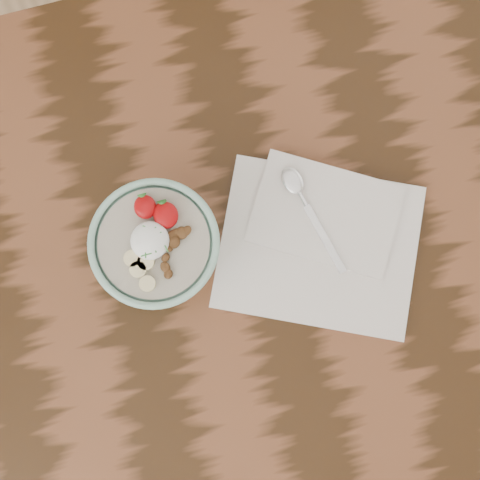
% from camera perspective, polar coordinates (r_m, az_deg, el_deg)
% --- Properties ---
extents(table, '(1.60, 0.90, 0.75)m').
position_cam_1_polar(table, '(1.09, 1.73, -0.72)').
color(table, black).
rests_on(table, ground).
extents(breakfast_bowl, '(0.18, 0.18, 0.12)m').
position_cam_1_polar(breakfast_bowl, '(0.94, -7.10, -0.51)').
color(breakfast_bowl, '#8BBCA8').
rests_on(breakfast_bowl, table).
extents(napkin, '(0.36, 0.33, 0.02)m').
position_cam_1_polar(napkin, '(1.00, 6.84, 0.00)').
color(napkin, silver).
rests_on(napkin, table).
extents(spoon, '(0.06, 0.18, 0.01)m').
position_cam_1_polar(spoon, '(0.99, 5.19, 3.84)').
color(spoon, silver).
rests_on(spoon, napkin).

